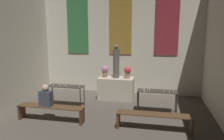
# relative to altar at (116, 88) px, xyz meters

# --- Properties ---
(wall_back) EXTENTS (6.93, 0.16, 5.26)m
(wall_back) POSITION_rel_altar_xyz_m (0.00, 0.99, 2.23)
(wall_back) COLOR beige
(wall_back) RESTS_ON ground_plane
(altar) EXTENTS (1.37, 0.68, 0.85)m
(altar) POSITION_rel_altar_xyz_m (0.00, 0.00, 0.00)
(altar) COLOR #BCB29E
(altar) RESTS_ON ground_plane
(statue) EXTENTS (0.24, 0.24, 1.29)m
(statue) POSITION_rel_altar_xyz_m (0.00, 0.00, 1.03)
(statue) COLOR #5B5651
(statue) RESTS_ON altar
(flower_vase_left) EXTENTS (0.27, 0.27, 0.46)m
(flower_vase_left) POSITION_rel_altar_xyz_m (-0.45, -0.00, 0.69)
(flower_vase_left) COLOR #937A5B
(flower_vase_left) RESTS_ON altar
(flower_vase_right) EXTENTS (0.27, 0.27, 0.46)m
(flower_vase_right) POSITION_rel_altar_xyz_m (0.45, -0.00, 0.69)
(flower_vase_right) COLOR #937A5B
(flower_vase_right) RESTS_ON altar
(candle_rack_left) EXTENTS (1.28, 0.46, 0.95)m
(candle_rack_left) POSITION_rel_altar_xyz_m (-1.58, -1.24, 0.24)
(candle_rack_left) COLOR #332D28
(candle_rack_left) RESTS_ON ground_plane
(candle_rack_right) EXTENTS (1.28, 0.46, 0.95)m
(candle_rack_right) POSITION_rel_altar_xyz_m (1.57, -1.24, 0.24)
(candle_rack_right) COLOR #332D28
(candle_rack_right) RESTS_ON ground_plane
(pew_back_left) EXTENTS (2.02, 0.36, 0.47)m
(pew_back_left) POSITION_rel_altar_xyz_m (-1.51, -2.50, -0.08)
(pew_back_left) COLOR #4C331E
(pew_back_left) RESTS_ON ground_plane
(pew_back_right) EXTENTS (2.02, 0.36, 0.47)m
(pew_back_right) POSITION_rel_altar_xyz_m (1.51, -2.50, -0.08)
(pew_back_right) COLOR #4C331E
(pew_back_right) RESTS_ON ground_plane
(person_seated) EXTENTS (0.36, 0.24, 0.65)m
(person_seated) POSITION_rel_altar_xyz_m (-1.65, -2.50, 0.32)
(person_seated) COLOR #383D47
(person_seated) RESTS_ON pew_back_left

